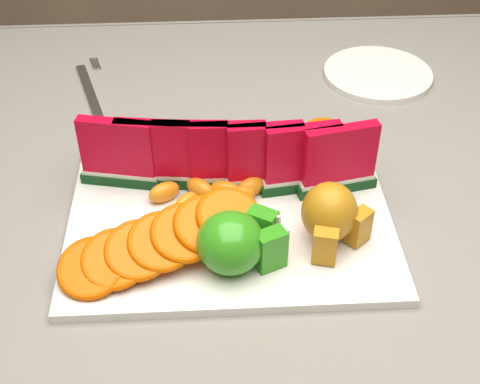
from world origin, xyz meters
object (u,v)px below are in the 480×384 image
object	(u,v)px
fork	(90,88)
pear_cluster	(331,215)
side_plate	(378,74)
platter	(230,219)
apple_cluster	(237,242)

from	to	relation	value
fork	pear_cluster	bearing A→B (deg)	-49.19
fork	side_plate	bearing A→B (deg)	1.79
platter	pear_cluster	world-z (taller)	pear_cluster
apple_cluster	fork	bearing A→B (deg)	117.73
pear_cluster	side_plate	size ratio (longest dim) A/B	0.39
apple_cluster	pear_cluster	world-z (taller)	pear_cluster
platter	fork	xyz separation A→B (m)	(-0.21, 0.33, -0.00)
platter	apple_cluster	world-z (taller)	apple_cluster
platter	fork	distance (m)	0.40
side_plate	fork	distance (m)	0.48
platter	fork	bearing A→B (deg)	122.63
side_plate	fork	xyz separation A→B (m)	(-0.48, -0.01, -0.00)
apple_cluster	fork	world-z (taller)	apple_cluster
platter	apple_cluster	bearing A→B (deg)	-86.94
platter	pear_cluster	size ratio (longest dim) A/B	4.51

